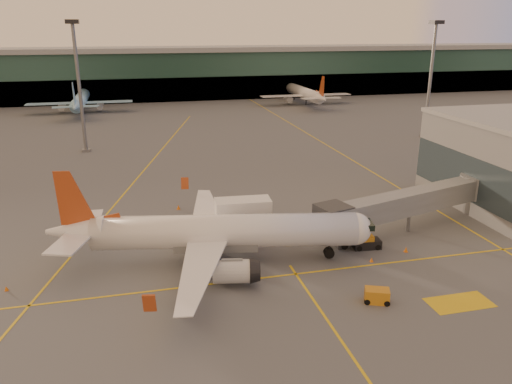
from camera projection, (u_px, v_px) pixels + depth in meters
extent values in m
plane|color=#4C4F54|center=(261.00, 305.00, 45.84)|extent=(600.00, 600.00, 0.00)
cube|color=gold|center=(249.00, 280.00, 50.44)|extent=(80.00, 0.25, 0.01)
cube|color=gold|center=(139.00, 177.00, 85.01)|extent=(31.30, 115.98, 0.01)
cube|color=gold|center=(310.00, 135.00, 117.14)|extent=(0.25, 160.00, 0.01)
cube|color=gold|center=(347.00, 349.00, 39.60)|extent=(0.25, 30.00, 0.01)
cube|color=gold|center=(459.00, 303.00, 46.24)|extent=(6.00, 3.00, 0.01)
cube|color=#19382D|center=(160.00, 76.00, 174.11)|extent=(400.00, 18.00, 16.00)
cube|color=gray|center=(158.00, 49.00, 171.33)|extent=(400.00, 20.00, 1.60)
cube|color=black|center=(162.00, 90.00, 167.55)|extent=(400.00, 1.00, 8.00)
cube|color=#2D3D47|center=(462.00, 175.00, 68.35)|extent=(0.30, 21.60, 6.00)
cylinder|color=slate|center=(80.00, 90.00, 98.14)|extent=(0.70, 0.70, 25.00)
cube|color=black|center=(72.00, 22.00, 94.13)|extent=(2.40, 2.40, 0.80)
cube|color=slate|center=(86.00, 150.00, 102.01)|extent=(1.60, 1.60, 0.50)
cylinder|color=slate|center=(430.00, 82.00, 111.50)|extent=(0.70, 0.70, 25.00)
cube|color=black|center=(437.00, 22.00, 107.49)|extent=(2.40, 2.40, 0.80)
cube|color=slate|center=(424.00, 136.00, 115.37)|extent=(1.60, 1.60, 0.50)
cylinder|color=white|center=(225.00, 231.00, 53.19)|extent=(28.17, 8.95, 3.59)
sphere|color=white|center=(355.00, 229.00, 53.81)|extent=(3.52, 3.52, 3.52)
cube|color=black|center=(365.00, 225.00, 53.72)|extent=(2.04, 2.61, 0.63)
cone|color=white|center=(76.00, 231.00, 52.40)|extent=(6.69, 4.54, 3.41)
cube|color=white|center=(70.00, 243.00, 49.48)|extent=(4.65, 6.44, 0.18)
cylinder|color=silver|center=(232.00, 271.00, 48.67)|extent=(4.14, 3.02, 2.34)
cylinder|color=black|center=(206.00, 265.00, 51.76)|extent=(1.83, 1.55, 1.62)
cylinder|color=black|center=(206.00, 261.00, 51.61)|extent=(0.32, 0.32, 0.99)
cube|color=white|center=(87.00, 220.00, 55.30)|extent=(3.22, 5.96, 0.18)
cylinder|color=silver|center=(232.00, 228.00, 59.02)|extent=(4.14, 3.02, 2.34)
cylinder|color=black|center=(208.00, 246.00, 56.19)|extent=(1.83, 1.55, 1.62)
cylinder|color=black|center=(208.00, 242.00, 56.04)|extent=(0.32, 0.32, 0.99)
cube|color=slate|center=(216.00, 241.00, 53.51)|extent=(9.27, 4.54, 1.44)
cylinder|color=black|center=(329.00, 253.00, 54.57)|extent=(1.25, 0.92, 1.13)
cube|color=slate|center=(410.00, 202.00, 61.20)|extent=(24.40, 9.41, 2.70)
cube|color=#2D3035|center=(333.00, 218.00, 55.99)|extent=(4.22, 4.22, 3.00)
cube|color=#2D3035|center=(341.00, 236.00, 58.01)|extent=(1.60, 2.40, 2.40)
cylinder|color=black|center=(344.00, 246.00, 57.25)|extent=(0.80, 0.40, 0.80)
cylinder|color=black|center=(337.00, 238.00, 59.27)|extent=(0.80, 0.40, 0.80)
cylinder|color=slate|center=(408.00, 221.00, 62.02)|extent=(0.50, 0.50, 2.59)
cylinder|color=slate|center=(476.00, 186.00, 67.08)|extent=(4.40, 4.40, 3.00)
cylinder|color=slate|center=(473.00, 204.00, 67.90)|extent=(2.40, 2.40, 2.59)
cube|color=red|center=(246.00, 232.00, 59.87)|extent=(3.78, 2.95, 1.69)
cube|color=silver|center=(243.00, 212.00, 58.98)|extent=(6.70, 3.27, 3.15)
cylinder|color=black|center=(231.00, 241.00, 58.39)|extent=(1.04, 0.46, 1.01)
cylinder|color=black|center=(265.00, 238.00, 59.04)|extent=(1.04, 0.46, 1.01)
cube|color=#BF7917|center=(377.00, 296.00, 46.13)|extent=(2.57, 2.08, 1.34)
cylinder|color=black|center=(367.00, 302.00, 45.85)|extent=(0.62, 0.47, 0.56)
cylinder|color=black|center=(387.00, 303.00, 45.60)|extent=(0.62, 0.47, 0.56)
cube|color=black|center=(366.00, 244.00, 57.55)|extent=(3.31, 1.98, 1.02)
cube|color=#BF7917|center=(367.00, 238.00, 57.33)|extent=(1.44, 1.61, 0.84)
cylinder|color=black|center=(359.00, 248.00, 56.76)|extent=(0.68, 0.34, 0.65)
cylinder|color=black|center=(378.00, 247.00, 57.06)|extent=(0.68, 0.34, 0.65)
cone|color=orange|center=(406.00, 249.00, 56.57)|extent=(0.47, 0.47, 0.60)
cube|color=orange|center=(406.00, 252.00, 56.66)|extent=(0.41, 0.41, 0.03)
cone|color=orange|center=(6.00, 288.00, 48.28)|extent=(0.37, 0.37, 0.48)
cube|color=orange|center=(7.00, 290.00, 48.35)|extent=(0.32, 0.32, 0.03)
cone|color=orange|center=(178.00, 207.00, 69.75)|extent=(0.50, 0.50, 0.63)
cube|color=orange|center=(179.00, 209.00, 69.84)|extent=(0.43, 0.43, 0.03)
cone|color=orange|center=(372.00, 260.00, 54.20)|extent=(0.39, 0.39, 0.50)
cube|color=orange|center=(371.00, 262.00, 54.27)|extent=(0.34, 0.34, 0.03)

